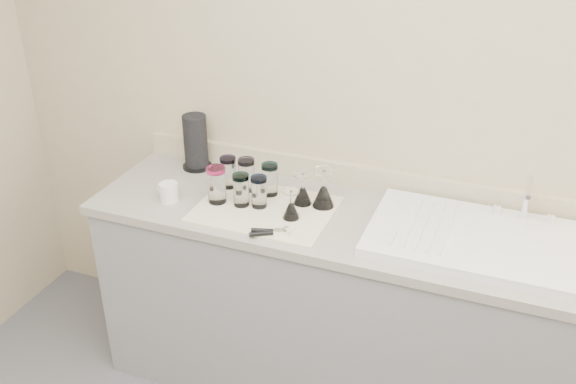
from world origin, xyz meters
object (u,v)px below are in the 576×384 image
at_px(sink_unit, 480,239).
at_px(can_opener, 269,232).
at_px(tumbler_blue, 241,190).
at_px(white_mug, 168,192).
at_px(tumbler_teal, 228,172).
at_px(tumbler_purple, 270,179).
at_px(goblet_front_left, 291,209).
at_px(tumbler_magenta, 217,185).
at_px(paper_towel_roll, 196,143).
at_px(tumbler_cyan, 246,175).
at_px(goblet_back_right, 324,194).
at_px(goblet_back_left, 303,193).
at_px(tumbler_lavender, 259,192).

distance_m(sink_unit, can_opener, 0.79).
bearing_deg(tumbler_blue, white_mug, -168.14).
relative_size(sink_unit, tumbler_blue, 5.96).
xyz_separation_m(tumbler_teal, tumbler_purple, (0.19, 0.00, 0.00)).
distance_m(sink_unit, goblet_front_left, 0.73).
relative_size(tumbler_teal, white_mug, 1.18).
bearing_deg(tumbler_magenta, tumbler_blue, 6.62).
bearing_deg(sink_unit, paper_towel_roll, 171.38).
relative_size(tumbler_teal, tumbler_cyan, 0.96).
relative_size(tumbler_blue, white_mug, 1.17).
xyz_separation_m(sink_unit, paper_towel_roll, (-1.30, 0.20, 0.11)).
distance_m(tumbler_magenta, goblet_back_right, 0.44).
xyz_separation_m(tumbler_magenta, goblet_front_left, (0.33, -0.01, -0.04)).
distance_m(goblet_back_left, can_opener, 0.28).
xyz_separation_m(tumbler_cyan, tumbler_lavender, (0.11, -0.11, -0.01)).
bearing_deg(tumbler_lavender, goblet_back_right, 22.21).
distance_m(tumbler_teal, tumbler_lavender, 0.22).
xyz_separation_m(sink_unit, tumbler_teal, (-1.07, 0.06, 0.06)).
relative_size(tumbler_magenta, white_mug, 1.34).
height_order(tumbler_teal, paper_towel_roll, paper_towel_roll).
relative_size(tumbler_cyan, tumbler_magenta, 0.92).
height_order(goblet_front_left, paper_towel_roll, paper_towel_roll).
height_order(tumbler_purple, goblet_back_left, tumbler_purple).
xyz_separation_m(tumbler_teal, can_opener, (0.32, -0.30, -0.06)).
xyz_separation_m(sink_unit, tumbler_magenta, (-1.06, -0.08, 0.07)).
xyz_separation_m(goblet_back_left, white_mug, (-0.54, -0.17, -0.01)).
bearing_deg(white_mug, tumbler_teal, 45.90).
height_order(tumbler_purple, goblet_back_right, goblet_back_right).
height_order(tumbler_purple, tumbler_blue, tumbler_purple).
distance_m(tumbler_lavender, goblet_front_left, 0.16).
bearing_deg(tumbler_teal, paper_towel_roll, 149.40).
relative_size(tumbler_purple, tumbler_lavender, 1.05).
xyz_separation_m(sink_unit, white_mug, (-1.26, -0.13, 0.02)).
relative_size(tumbler_lavender, goblet_back_right, 0.82).
distance_m(tumbler_blue, tumbler_lavender, 0.07).
height_order(goblet_back_right, white_mug, goblet_back_right).
distance_m(tumbler_cyan, tumbler_purple, 0.11).
xyz_separation_m(sink_unit, tumbler_blue, (-0.95, -0.07, 0.06)).
bearing_deg(tumbler_cyan, tumbler_purple, 0.28).
bearing_deg(can_opener, tumbler_magenta, 152.23).
bearing_deg(tumbler_magenta, paper_towel_roll, 131.67).
bearing_deg(sink_unit, tumbler_blue, -176.05).
bearing_deg(tumbler_magenta, tumbler_purple, 38.26).
relative_size(tumbler_purple, goblet_back_right, 0.86).
relative_size(tumbler_magenta, paper_towel_roll, 0.62).
xyz_separation_m(tumbler_blue, can_opener, (0.20, -0.17, -0.06)).
bearing_deg(tumbler_cyan, tumbler_magenta, -116.84).
relative_size(goblet_back_left, paper_towel_roll, 0.54).
height_order(tumbler_teal, tumbler_blue, tumbler_teal).
xyz_separation_m(tumbler_purple, can_opener, (0.12, -0.30, -0.06)).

